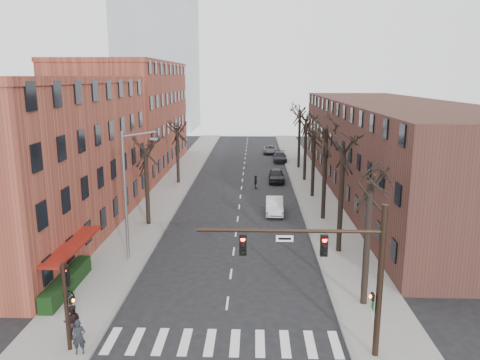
# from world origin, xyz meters

# --- Properties ---
(ground) EXTENTS (160.00, 160.00, 0.00)m
(ground) POSITION_xyz_m (0.00, 0.00, 0.00)
(ground) COLOR black
(ground) RESTS_ON ground
(sidewalk_left) EXTENTS (4.00, 90.00, 0.15)m
(sidewalk_left) POSITION_xyz_m (-8.00, 35.00, 0.07)
(sidewalk_left) COLOR gray
(sidewalk_left) RESTS_ON ground
(sidewalk_right) EXTENTS (4.00, 90.00, 0.15)m
(sidewalk_right) POSITION_xyz_m (8.00, 35.00, 0.07)
(sidewalk_right) COLOR gray
(sidewalk_right) RESTS_ON ground
(building_left_near) EXTENTS (12.00, 26.00, 12.00)m
(building_left_near) POSITION_xyz_m (-16.00, 15.00, 6.00)
(building_left_near) COLOR brown
(building_left_near) RESTS_ON ground
(building_left_far) EXTENTS (12.00, 28.00, 14.00)m
(building_left_far) POSITION_xyz_m (-16.00, 44.00, 7.00)
(building_left_far) COLOR brown
(building_left_far) RESTS_ON ground
(building_right) EXTENTS (12.00, 50.00, 10.00)m
(building_right) POSITION_xyz_m (16.00, 30.00, 5.00)
(building_right) COLOR #462720
(building_right) RESTS_ON ground
(office_tower) EXTENTS (18.00, 18.00, 60.00)m
(office_tower) POSITION_xyz_m (-22.00, 95.00, 30.00)
(office_tower) COLOR #B2B7BF
(office_tower) RESTS_ON ground
(awning_left) EXTENTS (1.20, 7.00, 0.15)m
(awning_left) POSITION_xyz_m (-9.40, 6.00, 0.00)
(awning_left) COLOR maroon
(awning_left) RESTS_ON ground
(hedge) EXTENTS (0.80, 6.00, 1.00)m
(hedge) POSITION_xyz_m (-9.50, 5.00, 0.65)
(hedge) COLOR black
(hedge) RESTS_ON sidewalk_left
(tree_right_a) EXTENTS (5.20, 5.20, 10.00)m
(tree_right_a) POSITION_xyz_m (7.60, 4.00, 0.00)
(tree_right_a) COLOR black
(tree_right_a) RESTS_ON ground
(tree_right_b) EXTENTS (5.20, 5.20, 10.80)m
(tree_right_b) POSITION_xyz_m (7.60, 12.00, 0.00)
(tree_right_b) COLOR black
(tree_right_b) RESTS_ON ground
(tree_right_c) EXTENTS (5.20, 5.20, 11.60)m
(tree_right_c) POSITION_xyz_m (7.60, 20.00, 0.00)
(tree_right_c) COLOR black
(tree_right_c) RESTS_ON ground
(tree_right_d) EXTENTS (5.20, 5.20, 10.00)m
(tree_right_d) POSITION_xyz_m (7.60, 28.00, 0.00)
(tree_right_d) COLOR black
(tree_right_d) RESTS_ON ground
(tree_right_e) EXTENTS (5.20, 5.20, 10.80)m
(tree_right_e) POSITION_xyz_m (7.60, 36.00, 0.00)
(tree_right_e) COLOR black
(tree_right_e) RESTS_ON ground
(tree_right_f) EXTENTS (5.20, 5.20, 11.60)m
(tree_right_f) POSITION_xyz_m (7.60, 44.00, 0.00)
(tree_right_f) COLOR black
(tree_right_f) RESTS_ON ground
(tree_left_a) EXTENTS (5.20, 5.20, 9.50)m
(tree_left_a) POSITION_xyz_m (-7.60, 18.00, 0.00)
(tree_left_a) COLOR black
(tree_left_a) RESTS_ON ground
(tree_left_b) EXTENTS (5.20, 5.20, 9.50)m
(tree_left_b) POSITION_xyz_m (-7.60, 34.00, 0.00)
(tree_left_b) COLOR black
(tree_left_b) RESTS_ON ground
(signal_mast_arm) EXTENTS (8.14, 0.30, 7.20)m
(signal_mast_arm) POSITION_xyz_m (5.45, -1.00, 4.40)
(signal_mast_arm) COLOR black
(signal_mast_arm) RESTS_ON ground
(signal_pole_left) EXTENTS (0.47, 0.44, 4.40)m
(signal_pole_left) POSITION_xyz_m (-6.99, -0.95, 2.61)
(signal_pole_left) COLOR black
(signal_pole_left) RESTS_ON ground
(streetlight) EXTENTS (2.45, 0.22, 9.03)m
(streetlight) POSITION_xyz_m (-7.03, 10.00, 5.01)
(streetlight) COLOR slate
(streetlight) RESTS_ON ground
(silver_sedan) EXTENTS (1.68, 4.56, 1.49)m
(silver_sedan) POSITION_xyz_m (3.36, 21.85, 0.75)
(silver_sedan) COLOR silver
(silver_sedan) RESTS_ON ground
(parked_car_near) EXTENTS (1.93, 4.67, 1.58)m
(parked_car_near) POSITION_xyz_m (4.14, 35.30, 0.79)
(parked_car_near) COLOR black
(parked_car_near) RESTS_ON ground
(parked_car_mid) EXTENTS (2.16, 4.96, 1.42)m
(parked_car_mid) POSITION_xyz_m (5.30, 49.12, 0.71)
(parked_car_mid) COLOR black
(parked_car_mid) RESTS_ON ground
(parked_car_far) EXTENTS (2.27, 4.74, 1.30)m
(parked_car_far) POSITION_xyz_m (4.05, 56.79, 0.65)
(parked_car_far) COLOR #575B5F
(parked_car_far) RESTS_ON ground
(pedestrian_a) EXTENTS (0.66, 0.51, 1.62)m
(pedestrian_a) POSITION_xyz_m (-6.40, -1.33, 0.96)
(pedestrian_a) COLOR black
(pedestrian_a) RESTS_ON sidewalk_left
(pedestrian_b) EXTENTS (0.97, 0.85, 1.70)m
(pedestrian_b) POSITION_xyz_m (-7.19, -0.05, 1.00)
(pedestrian_b) COLOR black
(pedestrian_b) RESTS_ON sidewalk_left
(pedestrian_crossing) EXTENTS (0.38, 0.90, 1.53)m
(pedestrian_crossing) POSITION_xyz_m (1.61, 31.64, 0.77)
(pedestrian_crossing) COLOR black
(pedestrian_crossing) RESTS_ON ground
(bicycle) EXTENTS (2.03, 0.99, 1.02)m
(bicycle) POSITION_xyz_m (-9.46, 3.72, 0.66)
(bicycle) COLOR gray
(bicycle) RESTS_ON sidewalk_left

